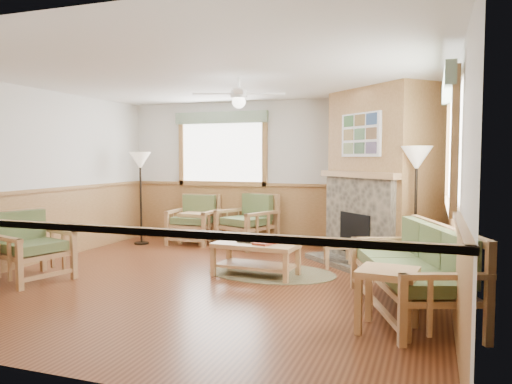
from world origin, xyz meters
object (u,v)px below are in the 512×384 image
(end_table_chairs, at_px, (196,228))
(floor_lamp_right, at_px, (415,213))
(armchair_back_right, at_px, (247,221))
(coffee_table, at_px, (256,259))
(armchair_left, at_px, (32,246))
(sofa, at_px, (410,269))
(end_table_sofa, at_px, (388,300))
(floor_lamp_left, at_px, (141,198))
(armchair_back_left, at_px, (194,219))
(footstool, at_px, (338,255))

(end_table_chairs, relative_size, floor_lamp_right, 0.33)
(armchair_back_right, bearing_deg, coffee_table, -42.42)
(armchair_left, bearing_deg, sofa, -70.18)
(floor_lamp_right, bearing_deg, end_table_sofa, -94.27)
(armchair_back_right, relative_size, coffee_table, 0.84)
(coffee_table, xyz_separation_m, end_table_chairs, (-1.95, 2.07, 0.07))
(floor_lamp_left, height_order, floor_lamp_right, floor_lamp_right)
(end_table_sofa, bearing_deg, sofa, 76.27)
(floor_lamp_left, bearing_deg, coffee_table, -30.08)
(armchair_left, distance_m, end_table_chairs, 3.40)
(floor_lamp_left, bearing_deg, armchair_back_left, 23.54)
(armchair_back_right, distance_m, floor_lamp_right, 3.36)
(sofa, relative_size, footstool, 4.96)
(footstool, relative_size, floor_lamp_left, 0.23)
(sofa, distance_m, end_table_chairs, 5.05)
(floor_lamp_left, bearing_deg, armchair_back_right, 11.20)
(footstool, distance_m, floor_lamp_left, 4.00)
(armchair_left, bearing_deg, footstool, -42.74)
(armchair_back_left, height_order, end_table_chairs, armchair_back_left)
(floor_lamp_right, bearing_deg, armchair_back_right, 153.31)
(armchair_back_left, distance_m, floor_lamp_left, 1.07)
(armchair_back_right, relative_size, footstool, 2.38)
(armchair_back_right, bearing_deg, armchair_left, -94.95)
(armchair_back_right, xyz_separation_m, end_table_chairs, (-1.04, 0.00, -0.19))
(sofa, distance_m, armchair_left, 4.81)
(end_table_chairs, relative_size, footstool, 1.46)
(coffee_table, bearing_deg, end_table_sofa, -37.04)
(armchair_left, height_order, end_table_chairs, armchair_left)
(floor_lamp_right, bearing_deg, floor_lamp_left, 167.48)
(floor_lamp_left, bearing_deg, end_table_chairs, 22.58)
(armchair_back_left, height_order, footstool, armchair_back_left)
(coffee_table, height_order, end_table_sofa, end_table_sofa)
(armchair_back_left, relative_size, armchair_left, 0.99)
(armchair_left, relative_size, coffee_table, 0.80)
(sofa, bearing_deg, armchair_back_right, -156.32)
(armchair_back_right, distance_m, coffee_table, 2.28)
(armchair_back_left, distance_m, armchair_back_right, 1.09)
(footstool, bearing_deg, armchair_left, -149.53)
(coffee_table, bearing_deg, armchair_back_left, 137.72)
(sofa, relative_size, armchair_back_left, 2.19)
(end_table_chairs, height_order, footstool, end_table_chairs)
(armchair_left, height_order, floor_lamp_left, floor_lamp_left)
(end_table_chairs, bearing_deg, footstool, -21.11)
(armchair_left, distance_m, footstool, 4.30)
(armchair_left, relative_size, end_table_chairs, 1.56)
(coffee_table, xyz_separation_m, floor_lamp_right, (2.08, 0.57, 0.67))
(footstool, relative_size, floor_lamp_right, 0.22)
(coffee_table, bearing_deg, armchair_left, -151.95)
(armchair_left, xyz_separation_m, coffee_table, (2.73, 1.23, -0.23))
(armchair_back_right, relative_size, floor_lamp_right, 0.54)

